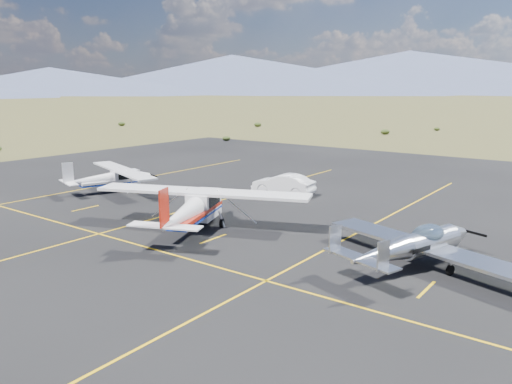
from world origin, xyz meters
TOP-DOWN VIEW (x-y plane):
  - ground at (0.00, 0.00)m, footprint 1600.00×1600.00m
  - apron at (0.00, 7.00)m, footprint 72.00×72.00m
  - aircraft_low_wing at (-1.00, -2.33)m, footprint 7.55×10.22m
  - aircraft_cessna at (-2.56, 9.21)m, footprint 8.76×11.93m
  - aircraft_plain at (1.21, 21.38)m, footprint 6.70×9.65m
  - sedan at (8.19, 10.61)m, footprint 2.08×4.71m

SIDE VIEW (x-z plane):
  - ground at x=0.00m, z-range 0.00..0.00m
  - apron at x=0.00m, z-range -0.01..0.01m
  - sedan at x=8.19m, z-range 0.01..1.51m
  - aircraft_low_wing at x=-1.00m, z-range -0.05..2.19m
  - aircraft_plain at x=1.21m, z-range -0.14..2.34m
  - aircraft_cessna at x=-2.56m, z-range -0.17..2.93m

